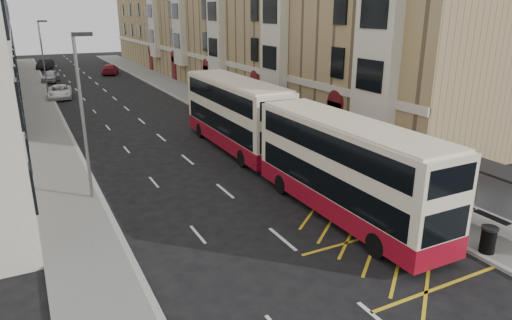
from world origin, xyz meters
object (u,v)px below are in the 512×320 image
street_lamp_near (83,109)px  double_decker_front (345,169)px  car_dark (45,64)px  double_decker_rear (236,114)px  car_red (110,69)px  pedestrian_far (403,176)px  pedestrian_mid (469,206)px  car_silver (50,76)px  street_lamp_far (43,56)px  litter_bin (488,239)px  white_van (60,92)px

street_lamp_near → double_decker_front: size_ratio=0.71×
street_lamp_near → car_dark: (1.47, 59.62, -3.84)m
double_decker_rear → car_red: 43.56m
pedestrian_far → pedestrian_mid: bearing=117.7°
car_silver → car_red: size_ratio=0.86×
car_dark → street_lamp_near: bearing=-73.2°
street_lamp_far → litter_bin: bearing=-73.4°
car_silver → car_red: bearing=41.6°
double_decker_rear → street_lamp_near: bearing=-153.5°
litter_bin → car_red: 61.23m
double_decker_rear → pedestrian_mid: (3.97, -15.58, -1.40)m
car_silver → car_red: car_silver is taller
street_lamp_near → pedestrian_mid: street_lamp_near is taller
pedestrian_far → street_lamp_near: bearing=5.9°
street_lamp_far → car_dark: bearing=87.2°
double_decker_rear → white_van: double_decker_rear is taller
pedestrian_mid → street_lamp_near: bearing=123.3°
double_decker_front → white_van: bearing=103.2°
car_dark → pedestrian_far: bearing=-60.8°
street_lamp_near → car_silver: street_lamp_near is taller
car_silver → street_lamp_far: bearing=-80.3°
double_decker_rear → litter_bin: size_ratio=11.24×
car_silver → street_lamp_near: bearing=-77.1°
white_van → car_silver: bearing=96.6°
litter_bin → white_van: size_ratio=0.21×
double_decker_front → litter_bin: double_decker_front is taller
pedestrian_far → car_silver: size_ratio=0.38×
pedestrian_mid → car_silver: size_ratio=0.39×
street_lamp_far → car_silver: (1.15, 14.00, -3.88)m
street_lamp_far → double_decker_front: size_ratio=0.71×
car_silver → car_dark: (0.32, 15.61, 0.03)m
double_decker_rear → pedestrian_mid: double_decker_rear is taller
double_decker_front → litter_bin: (2.73, -5.47, -1.60)m
street_lamp_near → double_decker_front: 12.59m
double_decker_front → litter_bin: 6.32m
pedestrian_mid → car_dark: 71.47m
car_silver → double_decker_front: bearing=-65.8°
pedestrian_mid → car_dark: size_ratio=0.36×
double_decker_front → car_silver: size_ratio=2.54×
car_dark → pedestrian_mid: bearing=-61.6°
litter_bin → double_decker_front: bearing=116.5°
pedestrian_mid → street_lamp_far: bearing=89.6°
double_decker_front → litter_bin: size_ratio=10.68×
white_van → car_dark: 28.91m
double_decker_rear → car_dark: 55.46m
street_lamp_near → white_van: 30.98m
street_lamp_near → litter_bin: (12.72, -12.77, -3.94)m
double_decker_rear → car_silver: size_ratio=2.67×
double_decker_front → street_lamp_far: bearing=105.1°
white_van → car_red: size_ratio=0.98×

